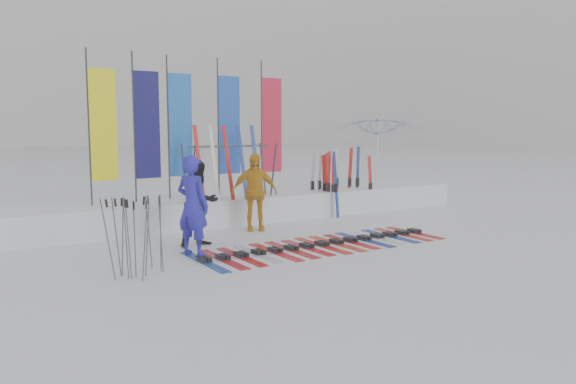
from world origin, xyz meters
TOP-DOWN VIEW (x-y plane):
  - ground at (0.00, 0.00)m, footprint 120.00×120.00m
  - snow_bank at (0.00, 4.60)m, footprint 14.00×1.60m
  - person_blue at (-1.65, 1.74)m, footprint 0.66×0.75m
  - person_black at (-1.25, 2.38)m, footprint 0.87×0.72m
  - person_yellow at (0.38, 3.23)m, footprint 1.05×0.75m
  - tent_canopy at (6.16, 5.79)m, footprint 3.55×3.58m
  - ski_row at (0.65, 1.15)m, footprint 4.93×1.69m
  - pole_cluster at (-2.91, 0.90)m, footprint 0.90×0.72m
  - feather_flags at (-0.44, 4.77)m, footprint 4.70×0.25m
  - ski_rack at (0.29, 4.20)m, footprint 2.04×0.80m
  - upright_skis at (3.34, 4.25)m, footprint 1.43×1.08m

SIDE VIEW (x-z plane):
  - ground at x=0.00m, z-range 0.00..0.00m
  - ski_row at x=0.65m, z-range 0.00..0.07m
  - snow_bank at x=0.00m, z-range 0.00..0.60m
  - pole_cluster at x=-2.91m, z-range -0.03..1.22m
  - upright_skis at x=3.34m, z-range -0.05..1.64m
  - person_black at x=-1.25m, z-range 0.00..1.60m
  - person_yellow at x=0.38m, z-range 0.00..1.66m
  - person_blue at x=-1.65m, z-range 0.00..1.73m
  - tent_canopy at x=6.16m, z-range 0.00..2.58m
  - ski_rack at x=0.29m, z-range 0.77..2.00m
  - feather_flags at x=-0.44m, z-range 0.64..3.84m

